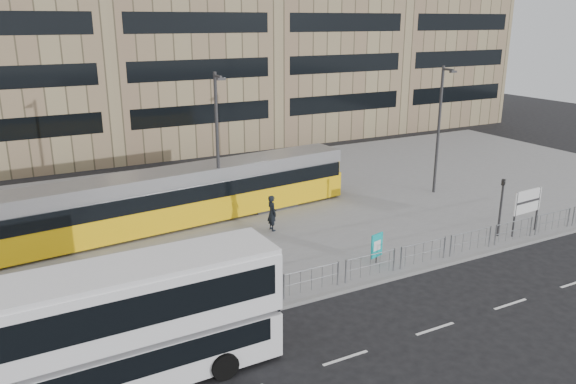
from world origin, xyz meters
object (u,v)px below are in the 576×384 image
traffic_light_east (502,200)px  lamp_post_east (439,125)px  pedestrian (272,213)px  station_sign (527,203)px  ad_panel (377,246)px  lamp_post_west (218,143)px  tram (130,206)px  double_decker_bus (118,325)px  traffic_light_west (206,270)px

traffic_light_east → lamp_post_east: 8.29m
pedestrian → lamp_post_east: lamp_post_east is taller
station_sign → ad_panel: (-9.22, 0.63, -0.82)m
traffic_light_east → lamp_post_west: lamp_post_west is taller
tram → ad_panel: bearing=-50.9°
lamp_post_east → ad_panel: bearing=-144.4°
double_decker_bus → traffic_light_west: 4.50m
pedestrian → traffic_light_east: 11.94m
ad_panel → traffic_light_east: traffic_light_east is taller
lamp_post_west → traffic_light_east: bearing=-36.5°
pedestrian → lamp_post_west: (-1.96, 2.54, 3.53)m
tram → pedestrian: bearing=-30.1°
pedestrian → lamp_post_east: (12.52, 1.16, 3.47)m
traffic_light_east → lamp_post_east: bearing=47.4°
traffic_light_east → ad_panel: bearing=153.6°
station_sign → lamp_post_west: (-13.55, 9.27, 2.85)m
tram → ad_panel: (9.15, -9.14, -0.72)m
tram → traffic_light_west: tram is taller
station_sign → lamp_post_east: (0.93, 7.89, 2.79)m
station_sign → traffic_light_west: traffic_light_west is taller
traffic_light_east → double_decker_bus: bearing=164.9°
double_decker_bus → ad_panel: 13.01m
traffic_light_west → tram: bearing=108.8°
traffic_light_west → traffic_light_east: bearing=19.2°
ad_panel → traffic_light_west: size_ratio=0.47×
double_decker_bus → traffic_light_west: size_ratio=3.27×
tram → lamp_post_east: 19.61m
station_sign → lamp_post_west: bearing=141.8°
station_sign → pedestrian: station_sign is taller
station_sign → traffic_light_east: size_ratio=0.78×
lamp_post_west → station_sign: bearing=-34.4°
ad_panel → station_sign: bearing=-18.4°
double_decker_bus → pedestrian: (10.07, 9.70, -1.05)m
double_decker_bus → ad_panel: double_decker_bus is taller
lamp_post_east → traffic_light_west: bearing=-156.1°
double_decker_bus → lamp_post_west: lamp_post_west is taller
ad_panel → lamp_post_east: (10.15, 7.26, 3.61)m
pedestrian → tram: bearing=67.1°
ad_panel → tram: bearing=120.5°
station_sign → traffic_light_east: 1.61m
tram → station_sign: tram is taller
double_decker_bus → tram: 13.17m
double_decker_bus → ad_panel: bearing=15.1°
pedestrian → lamp_post_west: bearing=38.9°
tram → traffic_light_west: 10.26m
double_decker_bus → lamp_post_west: bearing=55.4°
traffic_light_east → lamp_post_east: (2.46, 7.52, 2.48)m
traffic_light_west → lamp_post_east: size_ratio=0.38×
tram → lamp_post_west: size_ratio=3.20×
double_decker_bus → traffic_light_east: 20.41m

